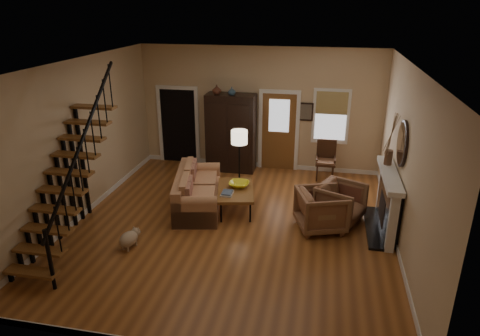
% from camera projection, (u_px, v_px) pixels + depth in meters
% --- Properties ---
extents(room, '(7.00, 7.33, 3.30)m').
position_uv_depth(room, '(230.00, 132.00, 10.03)').
color(room, '#9A5827').
rests_on(room, ground).
extents(staircase, '(0.94, 2.80, 3.20)m').
position_uv_depth(staircase, '(63.00, 167.00, 7.64)').
color(staircase, brown).
rests_on(staircase, ground).
extents(fireplace, '(0.33, 1.95, 2.30)m').
position_uv_depth(fireplace, '(390.00, 196.00, 8.50)').
color(fireplace, black).
rests_on(fireplace, ground).
extents(armoire, '(1.30, 0.60, 2.10)m').
position_uv_depth(armoire, '(231.00, 133.00, 11.51)').
color(armoire, black).
rests_on(armoire, ground).
extents(vase_a, '(0.24, 0.24, 0.25)m').
position_uv_depth(vase_a, '(217.00, 90.00, 11.06)').
color(vase_a, '#4C2619').
rests_on(vase_a, armoire).
extents(vase_b, '(0.20, 0.20, 0.21)m').
position_uv_depth(vase_b, '(232.00, 91.00, 10.99)').
color(vase_b, '#334C60').
rests_on(vase_b, armoire).
extents(sofa, '(1.36, 2.30, 0.80)m').
position_uv_depth(sofa, '(198.00, 191.00, 9.58)').
color(sofa, '#B57B52').
rests_on(sofa, ground).
extents(coffee_table, '(1.03, 1.45, 0.50)m').
position_uv_depth(coffee_table, '(236.00, 199.00, 9.49)').
color(coffee_table, brown).
rests_on(coffee_table, ground).
extents(bowl, '(0.45, 0.45, 0.11)m').
position_uv_depth(bowl, '(239.00, 184.00, 9.51)').
color(bowl, yellow).
rests_on(bowl, coffee_table).
extents(books, '(0.24, 0.33, 0.06)m').
position_uv_depth(books, '(227.00, 193.00, 9.14)').
color(books, beige).
rests_on(books, coffee_table).
extents(armchair_left, '(1.17, 1.16, 0.84)m').
position_uv_depth(armchair_left, '(321.00, 210.00, 8.65)').
color(armchair_left, brown).
rests_on(armchair_left, ground).
extents(armchair_right, '(1.18, 1.16, 0.81)m').
position_uv_depth(armchair_right, '(341.00, 202.00, 9.00)').
color(armchair_right, brown).
rests_on(armchair_right, ground).
extents(floor_lamp, '(0.47, 0.47, 1.64)m').
position_uv_depth(floor_lamp, '(239.00, 164.00, 9.94)').
color(floor_lamp, black).
rests_on(floor_lamp, ground).
extents(side_chair, '(0.54, 0.54, 1.02)m').
position_uv_depth(side_chair, '(326.00, 161.00, 11.06)').
color(side_chair, '#3D2313').
rests_on(side_chair, ground).
extents(dog, '(0.39, 0.53, 0.34)m').
position_uv_depth(dog, '(129.00, 240.00, 8.04)').
color(dog, tan).
rests_on(dog, ground).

